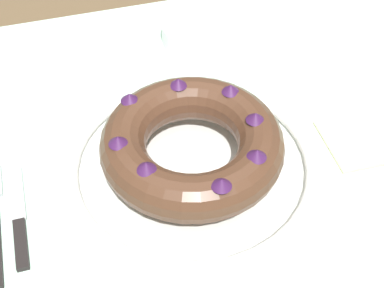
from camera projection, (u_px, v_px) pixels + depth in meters
dining_table at (193, 202)px, 0.87m from camera, size 1.31×0.90×0.72m
serving_dish at (192, 166)px, 0.78m from camera, size 0.35×0.35×0.03m
bundt_cake at (192, 144)px, 0.75m from camera, size 0.26×0.26×0.08m
cake_knife at (19, 222)px, 0.73m from camera, size 0.02×0.18×0.01m
side_bowl at (197, 32)px, 1.01m from camera, size 0.13×0.13×0.04m
napkin at (374, 138)px, 0.84m from camera, size 0.16×0.12×0.00m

